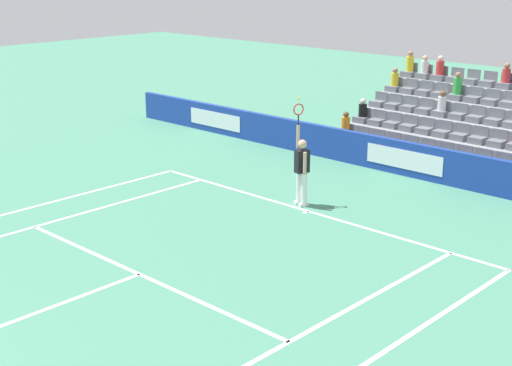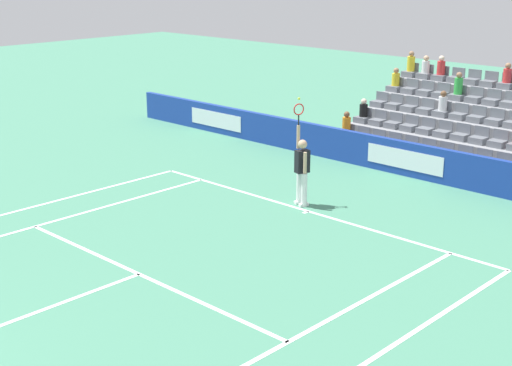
{
  "view_description": "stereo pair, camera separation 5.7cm",
  "coord_description": "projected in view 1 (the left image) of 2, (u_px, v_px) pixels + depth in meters",
  "views": [
    {
      "loc": [
        -11.5,
        2.23,
        6.32
      ],
      "look_at": [
        0.24,
        -10.17,
        1.1
      ],
      "focal_mm": 52.07,
      "sensor_mm": 36.0,
      "label": 1
    },
    {
      "loc": [
        -11.54,
        2.19,
        6.32
      ],
      "look_at": [
        0.24,
        -10.17,
        1.1
      ],
      "focal_mm": 52.07,
      "sensor_mm": 36.0,
      "label": 2
    }
  ],
  "objects": [
    {
      "name": "line_baseline",
      "position": [
        308.0,
        211.0,
        19.21
      ],
      "size": [
        10.97,
        0.1,
        0.01
      ],
      "primitive_type": "cube",
      "color": "white",
      "rests_on": "ground"
    },
    {
      "name": "line_service",
      "position": [
        140.0,
        274.0,
        15.4
      ],
      "size": [
        8.23,
        0.1,
        0.01
      ],
      "primitive_type": "cube",
      "color": "white",
      "rests_on": "ground"
    },
    {
      "name": "line_singles_sideline_left",
      "position": [
        18.0,
        232.0,
        17.79
      ],
      "size": [
        0.1,
        11.89,
        0.01
      ],
      "primitive_type": "cube",
      "color": "white",
      "rests_on": "ground"
    },
    {
      "name": "line_singles_sideline_right",
      "position": [
        271.0,
        352.0,
        12.38
      ],
      "size": [
        0.1,
        11.89,
        0.01
      ],
      "primitive_type": "cube",
      "color": "white",
      "rests_on": "ground"
    },
    {
      "name": "line_centre_mark",
      "position": [
        306.0,
        212.0,
        19.14
      ],
      "size": [
        0.1,
        0.2,
        0.01
      ],
      "primitive_type": "cube",
      "color": "white",
      "rests_on": "ground"
    },
    {
      "name": "sponsor_barrier",
      "position": [
        406.0,
        159.0,
        22.24
      ],
      "size": [
        24.61,
        0.22,
        1.04
      ],
      "color": "#193899",
      "rests_on": "ground"
    },
    {
      "name": "tennis_player",
      "position": [
        302.0,
        169.0,
        19.43
      ],
      "size": [
        0.51,
        0.43,
        2.85
      ],
      "color": "white",
      "rests_on": "ground"
    },
    {
      "name": "stadium_stand",
      "position": [
        465.0,
        129.0,
        24.64
      ],
      "size": [
        6.82,
        4.75,
        3.03
      ],
      "color": "gray",
      "rests_on": "ground"
    }
  ]
}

